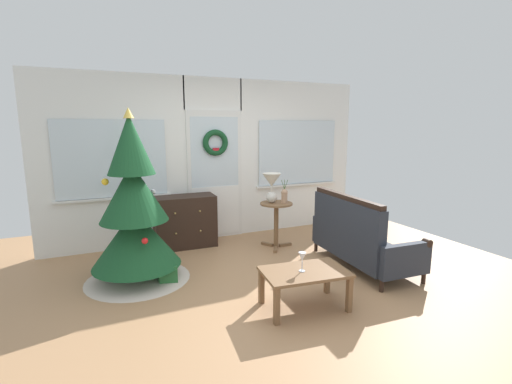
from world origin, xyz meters
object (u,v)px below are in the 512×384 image
(settee_sofa, at_px, (358,239))
(wine_glass, at_px, (302,258))
(dresser_cabinet, at_px, (185,221))
(coffee_table, at_px, (305,276))
(christmas_tree, at_px, (135,217))
(side_table, at_px, (276,216))
(gift_box, at_px, (167,274))
(flower_vase, at_px, (284,195))
(table_lamp, at_px, (272,184))

(settee_sofa, relative_size, wine_glass, 8.12)
(dresser_cabinet, height_order, coffee_table, dresser_cabinet)
(christmas_tree, height_order, settee_sofa, christmas_tree)
(dresser_cabinet, distance_m, wine_glass, 2.46)
(settee_sofa, height_order, side_table, settee_sofa)
(side_table, relative_size, coffee_table, 0.77)
(wine_glass, distance_m, gift_box, 1.67)
(flower_vase, bearing_deg, christmas_tree, -172.33)
(side_table, bearing_deg, gift_box, -161.30)
(christmas_tree, xyz_separation_m, coffee_table, (1.45, -1.40, -0.43))
(coffee_table, bearing_deg, gift_box, 134.61)
(side_table, bearing_deg, christmas_tree, -170.31)
(dresser_cabinet, height_order, side_table, dresser_cabinet)
(table_lamp, distance_m, coffee_table, 1.97)
(dresser_cabinet, relative_size, table_lamp, 2.07)
(dresser_cabinet, bearing_deg, gift_box, -112.74)
(christmas_tree, xyz_separation_m, flower_vase, (2.13, 0.29, 0.04))
(christmas_tree, bearing_deg, side_table, 9.69)
(dresser_cabinet, relative_size, side_table, 1.33)
(table_lamp, height_order, gift_box, table_lamp)
(flower_vase, height_order, wine_glass, flower_vase)
(flower_vase, distance_m, gift_box, 2.03)
(coffee_table, bearing_deg, wine_glass, -175.21)
(side_table, distance_m, gift_box, 1.87)
(side_table, bearing_deg, wine_glass, -109.42)
(table_lamp, relative_size, gift_box, 2.11)
(christmas_tree, distance_m, flower_vase, 2.15)
(side_table, bearing_deg, flower_vase, -30.96)
(christmas_tree, distance_m, wine_glass, 2.01)
(christmas_tree, relative_size, settee_sofa, 1.27)
(side_table, xyz_separation_m, gift_box, (-1.73, -0.59, -0.38))
(table_lamp, bearing_deg, gift_box, -159.46)
(coffee_table, bearing_deg, flower_vase, 67.96)
(flower_vase, xyz_separation_m, wine_glass, (-0.72, -1.69, -0.27))
(flower_vase, height_order, gift_box, flower_vase)
(side_table, distance_m, wine_glass, 1.86)
(christmas_tree, xyz_separation_m, side_table, (2.03, 0.35, -0.28))
(dresser_cabinet, bearing_deg, wine_glass, -75.62)
(coffee_table, relative_size, gift_box, 4.28)
(dresser_cabinet, relative_size, coffee_table, 1.02)
(settee_sofa, bearing_deg, dresser_cabinet, 136.95)
(settee_sofa, relative_size, flower_vase, 4.53)
(gift_box, bearing_deg, coffee_table, -45.39)
(christmas_tree, xyz_separation_m, gift_box, (0.30, -0.24, -0.66))
(settee_sofa, distance_m, flower_vase, 1.24)
(side_table, height_order, wine_glass, side_table)
(settee_sofa, xyz_separation_m, coffee_table, (-1.20, -0.65, -0.04))
(settee_sofa, height_order, coffee_table, settee_sofa)
(settee_sofa, relative_size, table_lamp, 3.60)
(christmas_tree, relative_size, side_table, 2.92)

